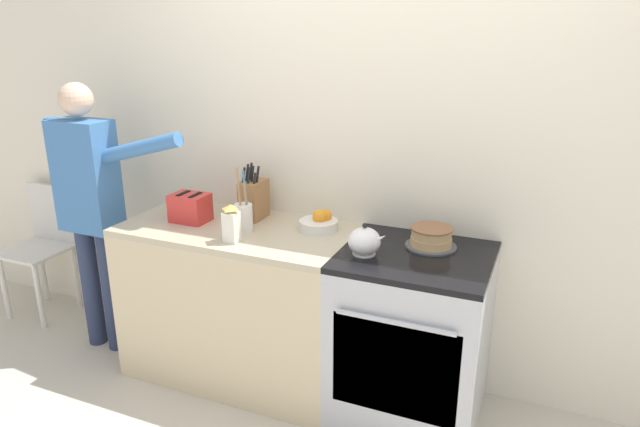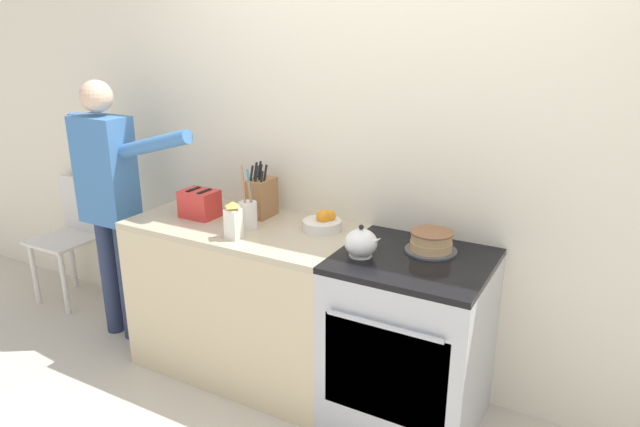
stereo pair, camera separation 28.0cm
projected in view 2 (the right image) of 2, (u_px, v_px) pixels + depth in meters
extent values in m
cube|color=silver|center=(384.00, 151.00, 2.96)|extent=(8.00, 0.04, 2.60)
cube|color=beige|center=(246.00, 300.00, 3.25)|extent=(1.25, 0.65, 0.86)
cube|color=#BCAD8E|center=(243.00, 227.00, 3.11)|extent=(1.25, 0.65, 0.03)
cube|color=#B7BABF|center=(409.00, 344.00, 2.80)|extent=(0.71, 0.65, 0.86)
cube|color=black|center=(384.00, 374.00, 2.53)|extent=(0.58, 0.01, 0.47)
cylinder|color=#B7BABF|center=(383.00, 326.00, 2.43)|extent=(0.53, 0.02, 0.02)
cube|color=black|center=(414.00, 261.00, 2.66)|extent=(0.71, 0.65, 0.03)
cylinder|color=#4C4C51|center=(431.00, 250.00, 2.73)|extent=(0.25, 0.25, 0.01)
cylinder|color=tan|center=(431.00, 245.00, 2.72)|extent=(0.20, 0.20, 0.04)
cylinder|color=tan|center=(432.00, 237.00, 2.71)|extent=(0.19, 0.19, 0.04)
cylinder|color=brown|center=(432.00, 232.00, 2.70)|extent=(0.20, 0.20, 0.01)
cylinder|color=white|center=(361.00, 255.00, 2.68)|extent=(0.11, 0.11, 0.01)
ellipsoid|color=white|center=(361.00, 243.00, 2.66)|extent=(0.16, 0.16, 0.13)
cone|color=white|center=(376.00, 241.00, 2.62)|extent=(0.08, 0.03, 0.07)
sphere|color=black|center=(361.00, 227.00, 2.63)|extent=(0.02, 0.02, 0.02)
cube|color=olive|center=(262.00, 198.00, 3.20)|extent=(0.11, 0.17, 0.22)
cylinder|color=black|center=(252.00, 173.00, 3.13)|extent=(0.01, 0.04, 0.08)
cylinder|color=black|center=(256.00, 174.00, 3.12)|extent=(0.01, 0.04, 0.09)
cylinder|color=black|center=(262.00, 176.00, 3.11)|extent=(0.01, 0.03, 0.06)
cylinder|color=black|center=(255.00, 171.00, 3.16)|extent=(0.01, 0.04, 0.09)
cylinder|color=black|center=(260.00, 172.00, 3.15)|extent=(0.01, 0.04, 0.09)
cylinder|color=black|center=(265.00, 173.00, 3.13)|extent=(0.01, 0.04, 0.09)
cylinder|color=black|center=(260.00, 169.00, 3.19)|extent=(0.01, 0.04, 0.09)
cylinder|color=silver|center=(248.00, 215.00, 3.02)|extent=(0.10, 0.10, 0.15)
cylinder|color=#A37A51|center=(250.00, 200.00, 2.98)|extent=(0.01, 0.04, 0.22)
cylinder|color=#A37A51|center=(244.00, 193.00, 2.97)|extent=(0.04, 0.02, 0.29)
cylinder|color=teal|center=(250.00, 194.00, 2.98)|extent=(0.02, 0.05, 0.28)
cylinder|color=silver|center=(322.00, 225.00, 3.01)|extent=(0.21, 0.21, 0.05)
sphere|color=orange|center=(323.00, 217.00, 3.00)|extent=(0.08, 0.08, 0.08)
sphere|color=orange|center=(329.00, 216.00, 3.02)|extent=(0.07, 0.07, 0.07)
cube|color=red|center=(200.00, 204.00, 3.20)|extent=(0.20, 0.15, 0.15)
cube|color=black|center=(193.00, 189.00, 3.19)|extent=(0.02, 0.11, 0.00)
cube|color=black|center=(204.00, 191.00, 3.16)|extent=(0.02, 0.11, 0.00)
cube|color=black|center=(185.00, 196.00, 3.24)|extent=(0.02, 0.02, 0.01)
cube|color=white|center=(233.00, 224.00, 2.87)|extent=(0.07, 0.07, 0.16)
pyramid|color=#E0BC4C|center=(232.00, 204.00, 2.84)|extent=(0.07, 0.07, 0.03)
cylinder|color=#283351|center=(110.00, 276.00, 3.66)|extent=(0.11, 0.11, 0.78)
cylinder|color=#283351|center=(128.00, 281.00, 3.58)|extent=(0.11, 0.11, 0.78)
cube|color=#3D70AD|center=(105.00, 170.00, 3.39)|extent=(0.34, 0.20, 0.64)
cylinder|color=#3D70AD|center=(80.00, 158.00, 3.48)|extent=(0.08, 0.08, 0.55)
cylinder|color=#3D70AD|center=(152.00, 145.00, 3.15)|extent=(0.55, 0.08, 0.22)
sphere|color=beige|center=(96.00, 96.00, 3.26)|extent=(0.19, 0.19, 0.19)
cylinder|color=silver|center=(35.00, 274.00, 4.07)|extent=(0.04, 0.04, 0.46)
cylinder|color=silver|center=(64.00, 284.00, 3.92)|extent=(0.04, 0.04, 0.46)
cylinder|color=silver|center=(72.00, 259.00, 4.33)|extent=(0.04, 0.04, 0.46)
cylinder|color=silver|center=(102.00, 267.00, 4.18)|extent=(0.04, 0.04, 0.46)
cube|color=silver|center=(64.00, 240.00, 4.05)|extent=(0.40, 0.40, 0.02)
cube|color=silver|center=(82.00, 205.00, 4.14)|extent=(0.40, 0.03, 0.40)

